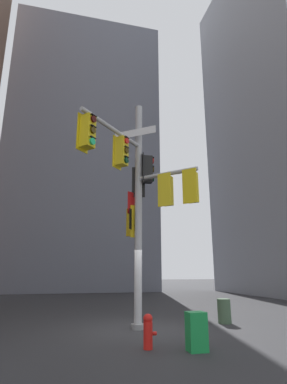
{
  "coord_description": "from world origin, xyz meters",
  "views": [
    {
      "loc": [
        -2.32,
        -10.21,
        1.79
      ],
      "look_at": [
        0.31,
        0.5,
        4.71
      ],
      "focal_mm": 28.21,
      "sensor_mm": 36.0,
      "label": 1
    }
  ],
  "objects_px": {
    "fire_hydrant": "(148,330)",
    "trash_bin": "(224,311)",
    "newspaper_box": "(197,331)",
    "signal_pole_assembly": "(140,189)"
  },
  "relations": [
    {
      "from": "signal_pole_assembly",
      "to": "trash_bin",
      "type": "bearing_deg",
      "value": 13.33
    },
    {
      "from": "newspaper_box",
      "to": "trash_bin",
      "type": "relative_size",
      "value": 1.04
    },
    {
      "from": "fire_hydrant",
      "to": "trash_bin",
      "type": "relative_size",
      "value": 0.96
    },
    {
      "from": "newspaper_box",
      "to": "trash_bin",
      "type": "bearing_deg",
      "value": 53.2
    },
    {
      "from": "fire_hydrant",
      "to": "trash_bin",
      "type": "height_order",
      "value": "trash_bin"
    },
    {
      "from": "signal_pole_assembly",
      "to": "trash_bin",
      "type": "xyz_separation_m",
      "value": [
        3.32,
        0.79,
        -4.15
      ]
    },
    {
      "from": "fire_hydrant",
      "to": "newspaper_box",
      "type": "bearing_deg",
      "value": -24.83
    },
    {
      "from": "fire_hydrant",
      "to": "trash_bin",
      "type": "xyz_separation_m",
      "value": [
        3.6,
        2.93,
        -0.0
      ]
    },
    {
      "from": "signal_pole_assembly",
      "to": "newspaper_box",
      "type": "bearing_deg",
      "value": -73.78
    },
    {
      "from": "newspaper_box",
      "to": "trash_bin",
      "type": "xyz_separation_m",
      "value": [
        2.55,
        3.41,
        -0.02
      ]
    }
  ]
}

